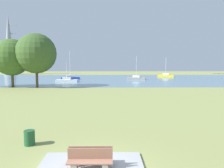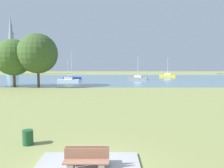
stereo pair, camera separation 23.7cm
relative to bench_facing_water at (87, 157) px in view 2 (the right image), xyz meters
The scene contains 12 objects.
ground_plane 21.74m from the bench_facing_water, 90.00° to the left, with size 160.00×160.00×0.00m, color #8C9351.
bench_facing_water is the anchor object (origin of this frame).
bench_facing_inland 0.54m from the bench_facing_water, 90.00° to the right, with size 1.80×0.48×0.89m.
litter_bin 4.34m from the bench_facing_water, 143.79° to the left, with size 0.56×0.56×0.80m, color #1E512D.
water_surface 49.73m from the bench_facing_water, 90.00° to the left, with size 140.00×40.00×0.02m, color slate.
sailboat_gray 47.89m from the bench_facing_water, 80.80° to the left, with size 5.02×2.63×5.96m.
sailboat_white 41.10m from the bench_facing_water, 102.34° to the left, with size 4.81×1.53×5.16m.
sailboat_blue 49.01m from the bench_facing_water, 101.11° to the left, with size 5.03×2.90×7.39m.
sailboat_yellow 60.78m from the bench_facing_water, 72.76° to the left, with size 5.03×2.94×5.99m.
tree_west_far 35.09m from the bench_facing_water, 118.54° to the left, with size 6.51×6.51×8.58m.
tree_east_far 32.94m from the bench_facing_water, 111.90° to the left, with size 7.05×7.05×9.52m.
electricity_pylon 82.62m from the bench_facing_water, 116.33° to the left, with size 6.40×4.40×22.47m.
Camera 2 is at (1.01, -8.57, 4.39)m, focal length 35.16 mm.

